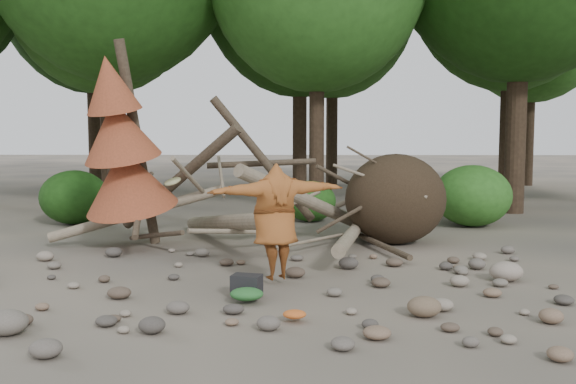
{
  "coord_description": "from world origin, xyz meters",
  "views": [
    {
      "loc": [
        0.51,
        -9.66,
        2.44
      ],
      "look_at": [
        0.3,
        1.5,
        1.4
      ],
      "focal_mm": 40.0,
      "sensor_mm": 36.0,
      "label": 1
    }
  ],
  "objects": [
    {
      "name": "frisbee_thrower",
      "position": [
        0.12,
        0.55,
        1.02
      ],
      "size": [
        3.13,
        1.52,
        1.87
      ],
      "color": "brown",
      "rests_on": "ground"
    },
    {
      "name": "boulder_mid_right",
      "position": [
        3.91,
        0.77,
        0.16
      ],
      "size": [
        0.54,
        0.49,
        0.33
      ],
      "primitive_type": "ellipsoid",
      "color": "gray",
      "rests_on": "ground"
    },
    {
      "name": "ground",
      "position": [
        0.0,
        0.0,
        0.0
      ],
      "size": [
        120.0,
        120.0,
        0.0
      ],
      "primitive_type": "plane",
      "color": "#514C44",
      "rests_on": "ground"
    },
    {
      "name": "bush_left",
      "position": [
        -5.5,
        7.2,
        0.72
      ],
      "size": [
        1.8,
        1.8,
        1.44
      ],
      "primitive_type": "ellipsoid",
      "color": "#1C4813",
      "rests_on": "ground"
    },
    {
      "name": "cloth_orange",
      "position": [
        0.45,
        -1.59,
        0.06
      ],
      "size": [
        0.3,
        0.25,
        0.11
      ],
      "primitive_type": "ellipsoid",
      "color": "#C35921",
      "rests_on": "ground"
    },
    {
      "name": "cloth_green",
      "position": [
        -0.24,
        -0.7,
        0.09
      ],
      "size": [
        0.48,
        0.4,
        0.18
      ],
      "primitive_type": "ellipsoid",
      "color": "#266029",
      "rests_on": "ground"
    },
    {
      "name": "bush_mid",
      "position": [
        0.8,
        7.8,
        0.56
      ],
      "size": [
        1.4,
        1.4,
        1.12
      ],
      "primitive_type": "ellipsoid",
      "color": "#265C1A",
      "rests_on": "ground"
    },
    {
      "name": "boulder_front_left",
      "position": [
        -3.03,
        -2.17,
        0.15
      ],
      "size": [
        0.51,
        0.46,
        0.31
      ],
      "primitive_type": "ellipsoid",
      "color": "#6A6259",
      "rests_on": "ground"
    },
    {
      "name": "deadfall_pile",
      "position": [
        2.02,
        4.24,
        0.95
      ],
      "size": [
        8.55,
        5.24,
        3.3
      ],
      "color": "#332619",
      "rests_on": "ground"
    },
    {
      "name": "bush_right",
      "position": [
        5.0,
        7.0,
        0.8
      ],
      "size": [
        2.0,
        2.0,
        1.6
      ],
      "primitive_type": "ellipsoid",
      "color": "#306D21",
      "rests_on": "ground"
    },
    {
      "name": "backpack",
      "position": [
        -0.27,
        -0.37,
        0.14
      ],
      "size": [
        0.48,
        0.38,
        0.28
      ],
      "primitive_type": "cube",
      "rotation": [
        0.0,
        0.0,
        -0.25
      ],
      "color": "black",
      "rests_on": "ground"
    },
    {
      "name": "boulder_front_right",
      "position": [
        2.17,
        -1.31,
        0.14
      ],
      "size": [
        0.45,
        0.41,
        0.27
      ],
      "primitive_type": "ellipsoid",
      "color": "brown",
      "rests_on": "ground"
    },
    {
      "name": "dead_conifer",
      "position": [
        -3.12,
        3.37,
        2.11
      ],
      "size": [
        2.06,
        2.16,
        4.35
      ],
      "color": "#4C3F30",
      "rests_on": "ground"
    }
  ]
}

